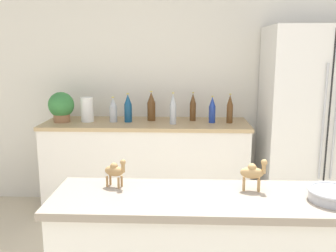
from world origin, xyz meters
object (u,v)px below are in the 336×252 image
Objects in this scene: back_bottle_2 at (212,110)px; back_bottle_1 at (151,107)px; paper_towel_roll at (87,109)px; refrigerator at (314,125)px; back_bottle_5 at (113,110)px; back_bottle_4 at (173,109)px; potted_plant at (61,106)px; camel_figurine at (253,172)px; fruit_bowl at (333,194)px; back_bottle_3 at (230,109)px; camel_figurine_second at (115,170)px; back_bottle_0 at (128,108)px; back_bottle_6 at (193,107)px.

back_bottle_1 is at bearing 171.44° from back_bottle_2.
refrigerator is at bearing -1.35° from paper_towel_roll.
paper_towel_roll is 0.26m from back_bottle_5.
potted_plant is at bearing 176.40° from back_bottle_4.
refrigerator is 11.80× the size of camel_figurine.
back_bottle_5 is (-0.37, -0.09, -0.02)m from back_bottle_1.
refrigerator is 2.04m from fruit_bowl.
back_bottle_1 is at bearing 172.75° from back_bottle_3.
refrigerator is at bearing -0.73° from potted_plant.
back_bottle_1 is at bearing 141.99° from back_bottle_4.
back_bottle_3 is 1.15× the size of back_bottle_5.
paper_towel_roll is 0.92× the size of back_bottle_2.
back_bottle_4 reaches higher than back_bottle_1.
back_bottle_3 is (1.64, 0.01, -0.02)m from potted_plant.
camel_figurine is (0.65, -1.98, -0.01)m from back_bottle_1.
back_bottle_1 is 1.96m from camel_figurine_second.
refrigerator is 7.63× the size of paper_towel_roll.
camel_figurine is at bearing -1.73° from camel_figurine_second.
refrigerator is 1.79m from back_bottle_0.
back_bottle_2 is at bearing -28.12° from back_bottle_6.
back_bottle_5 is (0.26, -0.00, -0.00)m from paper_towel_roll.
fruit_bowl is at bearing -64.83° from back_bottle_1.
camel_figurine_second is (-0.01, -1.96, -0.02)m from back_bottle_1.
camel_figurine_second is at bearing -65.00° from potted_plant.
back_bottle_0 reaches higher than back_bottle_2.
camel_figurine is (-0.12, -1.88, -0.01)m from back_bottle_3.
refrigerator is at bearing -2.68° from back_bottle_3.
back_bottle_2 is (0.82, -0.01, -0.01)m from back_bottle_0.
back_bottle_0 is 0.99× the size of back_bottle_3.
back_bottle_4 is 0.60m from back_bottle_5.
back_bottle_0 is at bearing -0.10° from paper_towel_roll.
refrigerator is 1.35m from back_bottle_4.
back_bottle_1 is 1.19× the size of back_bottle_5.
back_bottle_4 reaches higher than back_bottle_0.
back_bottle_2 reaches higher than fruit_bowl.
refrigerator is 2.41m from camel_figurine_second.
back_bottle_4 reaches higher than back_bottle_6.
refrigerator is at bearing -4.92° from back_bottle_1.
back_bottle_5 is (-1.93, 0.05, 0.13)m from refrigerator.
back_bottle_4 is (0.22, -0.17, 0.00)m from back_bottle_1.
back_bottle_0 is 0.64m from back_bottle_6.
fruit_bowl is (-0.58, -1.96, 0.08)m from refrigerator.
paper_towel_roll is at bearing 179.68° from back_bottle_2.
camel_figurine_second is at bearing -79.20° from back_bottle_5.
back_bottle_0 reaches higher than camel_figurine_second.
camel_figurine_second is at bearing -112.63° from back_bottle_3.
refrigerator reaches higher than back_bottle_1.
back_bottle_3 is at bearing -2.54° from back_bottle_2.
camel_figurine is at bearing -76.66° from back_bottle_4.
fruit_bowl is 1.58× the size of camel_figurine_second.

